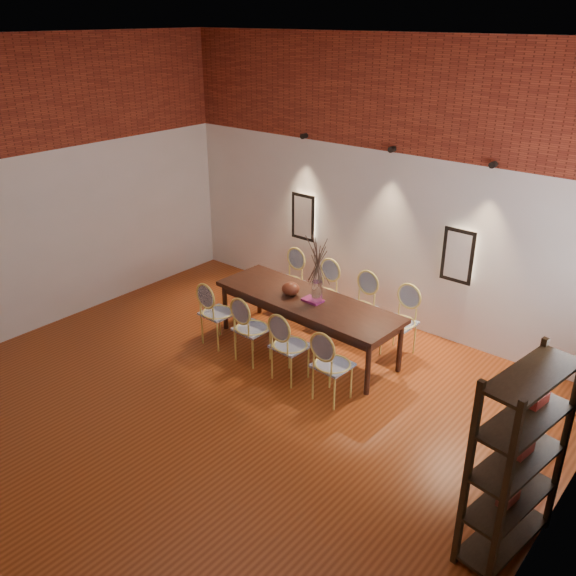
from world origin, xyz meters
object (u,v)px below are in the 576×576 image
Objects in this scene: vase at (317,292)px; shelving_rack at (517,461)px; book at (313,300)px; chair_far_a at (287,282)px; chair_near_c at (290,346)px; chair_near_d at (333,365)px; chair_near_b at (252,328)px; chair_far_c at (358,308)px; dining_table at (307,324)px; chair_near_a at (218,313)px; chair_far_b at (321,294)px; chair_far_d at (399,323)px; bowl at (291,289)px.

vase is 3.59m from shelving_rack.
chair_far_a is at bearing 144.57° from book.
chair_near_c is 1.00× the size of chair_near_d.
chair_near_c reaches higher than book.
chair_far_c is at bearing 64.80° from chair_near_b.
shelving_rack is (3.03, -2.27, 0.43)m from chair_far_c.
dining_table is 2.84× the size of chair_near_b.
chair_near_a is 1.00× the size of chair_far_b.
chair_near_b is 0.67m from chair_near_c.
shelving_rack is at bearing 138.97° from chair_far_d.
chair_far_b is (0.73, 1.39, 0.00)m from chair_near_a.
chair_near_a and chair_near_d have the same top height.
chair_far_a is 1.00× the size of chair_far_b.
shelving_rack is (3.76, -0.88, 0.43)m from chair_near_b.
vase is at bearing 31.36° from chair_near_a.
book is (1.07, -0.76, 0.30)m from chair_far_a.
chair_near_c is 0.96m from bowl.
shelving_rack is (3.23, -1.57, 0.00)m from vase.
shelving_rack is (3.65, -1.53, 0.06)m from bowl.
shelving_rack reaches higher than chair_far_d.
vase reaches higher than chair_near_b.
chair_near_b and chair_near_d have the same top height.
dining_table is 1.48× the size of shelving_rack.
bowl is at bearing 134.60° from chair_far_a.
bowl reaches higher than book.
dining_table is 2.84× the size of chair_far_c.
chair_near_d is at bearing 0.00° from chair_near_a.
chair_near_c is at bearing 90.00° from chair_far_c.
chair_near_b is at bearing -123.82° from book.
dining_table is 0.53m from bowl.
chair_far_a is 1.33m from chair_far_c.
shelving_rack is at bearing 154.37° from chair_far_a.
chair_far_a is at bearing 146.26° from vase.
bowl is at bearing 31.21° from chair_far_d.
chair_near_a is 1.06m from bowl.
bowl is (0.05, -0.76, 0.37)m from chair_far_b.
chair_near_b is 1.95m from chair_far_d.
bowl is (-0.62, -0.73, 0.37)m from chair_far_c.
dining_table is 1.23m from chair_near_d.
chair_far_c and chair_far_d have the same top height.
chair_near_c is (1.33, -0.06, 0.00)m from chair_near_a.
vase is 1.15× the size of book.
chair_near_b and chair_near_c have the same top height.
chair_near_a reaches higher than dining_table.
chair_near_d reaches higher than bowl.
vase is at bearing 124.99° from chair_far_b.
chair_near_c is 0.67m from chair_near_d.
chair_far_a reaches higher than bowl.
book is at bearing 71.65° from chair_far_c.
book is 3.65m from shelving_rack.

